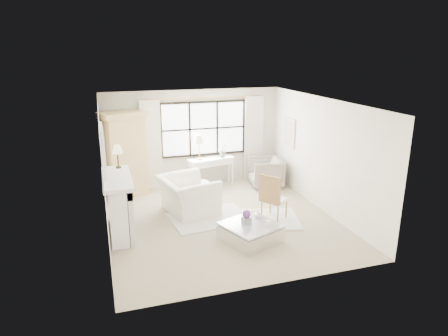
% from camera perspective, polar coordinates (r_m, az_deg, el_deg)
% --- Properties ---
extents(floor, '(5.50, 5.50, 0.00)m').
position_cam_1_polar(floor, '(9.24, -0.32, -7.42)').
color(floor, tan).
rests_on(floor, ground).
extents(ceiling, '(5.50, 5.50, 0.00)m').
position_cam_1_polar(ceiling, '(8.50, -0.35, 9.43)').
color(ceiling, white).
rests_on(ceiling, ground).
extents(wall_back, '(5.00, 0.00, 5.00)m').
position_cam_1_polar(wall_back, '(11.35, -4.42, 4.32)').
color(wall_back, beige).
rests_on(wall_back, ground).
extents(wall_front, '(5.00, 0.00, 5.00)m').
position_cam_1_polar(wall_front, '(6.34, 7.01, -5.94)').
color(wall_front, white).
rests_on(wall_front, ground).
extents(wall_left, '(0.00, 5.50, 5.50)m').
position_cam_1_polar(wall_left, '(8.42, -16.82, -0.78)').
color(wall_left, white).
rests_on(wall_left, ground).
extents(wall_right, '(0.00, 5.50, 5.50)m').
position_cam_1_polar(wall_right, '(9.78, 13.83, 1.85)').
color(wall_right, white).
rests_on(wall_right, ground).
extents(window_pane, '(2.40, 0.02, 1.50)m').
position_cam_1_polar(window_pane, '(11.35, -2.94, 5.64)').
color(window_pane, white).
rests_on(window_pane, wall_back).
extents(window_frame, '(2.50, 0.04, 1.50)m').
position_cam_1_polar(window_frame, '(11.34, -2.93, 5.63)').
color(window_frame, black).
rests_on(window_frame, wall_back).
extents(curtain_rod, '(3.30, 0.04, 0.04)m').
position_cam_1_polar(curtain_rod, '(11.16, -2.93, 9.97)').
color(curtain_rod, '#B0813D').
rests_on(curtain_rod, wall_back).
extents(curtain_left, '(0.55, 0.10, 2.47)m').
position_cam_1_polar(curtain_left, '(11.08, -10.34, 3.18)').
color(curtain_left, beige).
rests_on(curtain_left, ground).
extents(curtain_right, '(0.55, 0.10, 2.47)m').
position_cam_1_polar(curtain_right, '(11.81, 4.27, 4.24)').
color(curtain_right, beige).
rests_on(curtain_right, ground).
extents(fireplace, '(0.58, 1.66, 1.26)m').
position_cam_1_polar(fireplace, '(8.65, -14.94, -5.09)').
color(fireplace, silver).
rests_on(fireplace, ground).
extents(mirror_frame, '(0.05, 1.15, 0.95)m').
position_cam_1_polar(mirror_frame, '(8.29, -16.90, 2.47)').
color(mirror_frame, silver).
rests_on(mirror_frame, wall_left).
extents(mirror_glass, '(0.02, 1.00, 0.80)m').
position_cam_1_polar(mirror_glass, '(8.29, -16.69, 2.48)').
color(mirror_glass, silver).
rests_on(mirror_glass, wall_left).
extents(art_frame, '(0.04, 0.62, 0.82)m').
position_cam_1_polar(art_frame, '(11.17, 9.31, 4.99)').
color(art_frame, silver).
rests_on(art_frame, wall_right).
extents(art_canvas, '(0.01, 0.52, 0.72)m').
position_cam_1_polar(art_canvas, '(11.16, 9.22, 4.99)').
color(art_canvas, '#C3B497').
rests_on(art_canvas, wall_right).
extents(mantel_lamp, '(0.22, 0.22, 0.51)m').
position_cam_1_polar(mantel_lamp, '(8.96, -15.01, 2.43)').
color(mantel_lamp, black).
rests_on(mantel_lamp, fireplace).
extents(armoire, '(1.30, 1.06, 2.24)m').
position_cam_1_polar(armoire, '(10.74, -13.98, 2.00)').
color(armoire, tan).
rests_on(armoire, floor).
extents(console_table, '(1.37, 0.72, 0.80)m').
position_cam_1_polar(console_table, '(11.39, -1.87, -0.53)').
color(console_table, white).
rests_on(console_table, floor).
extents(console_lamp, '(0.28, 0.28, 0.69)m').
position_cam_1_polar(console_lamp, '(11.05, -3.59, 4.04)').
color(console_lamp, '#A77B3A').
rests_on(console_lamp, console_table).
extents(orchid_plant, '(0.29, 0.27, 0.43)m').
position_cam_1_polar(orchid_plant, '(11.34, -0.12, 2.61)').
color(orchid_plant, '#627D53').
rests_on(orchid_plant, console_table).
extents(side_table, '(0.40, 0.40, 0.51)m').
position_cam_1_polar(side_table, '(10.28, -3.28, -2.90)').
color(side_table, white).
rests_on(side_table, floor).
extents(rug_left, '(1.90, 1.44, 0.03)m').
position_cam_1_polar(rug_left, '(9.32, -2.05, -7.11)').
color(rug_left, silver).
rests_on(rug_left, floor).
extents(rug_right, '(1.90, 1.60, 0.03)m').
position_cam_1_polar(rug_right, '(9.28, 5.47, -7.29)').
color(rug_right, silver).
rests_on(rug_right, floor).
extents(club_armchair, '(1.44, 1.56, 0.87)m').
position_cam_1_polar(club_armchair, '(9.52, -5.18, -3.91)').
color(club_armchair, white).
rests_on(club_armchair, floor).
extents(wingback_chair, '(1.02, 1.00, 0.81)m').
position_cam_1_polar(wingback_chair, '(11.38, 6.00, -0.62)').
color(wingback_chair, gray).
rests_on(wingback_chair, floor).
extents(french_chair, '(0.67, 0.67, 1.08)m').
position_cam_1_polar(french_chair, '(9.24, 7.09, -5.47)').
color(french_chair, '#A57A45').
rests_on(french_chair, floor).
extents(coffee_table, '(1.29, 1.29, 0.38)m').
position_cam_1_polar(coffee_table, '(8.24, 3.77, -9.20)').
color(coffee_table, silver).
rests_on(coffee_table, floor).
extents(planter_box, '(0.17, 0.17, 0.12)m').
position_cam_1_polar(planter_box, '(8.14, 3.22, -7.50)').
color(planter_box, slate).
rests_on(planter_box, coffee_table).
extents(planter_flowers, '(0.16, 0.16, 0.16)m').
position_cam_1_polar(planter_flowers, '(8.09, 3.24, -6.57)').
color(planter_flowers, '#67327E').
rests_on(planter_flowers, planter_box).
extents(pillar_candle, '(0.09, 0.09, 0.12)m').
position_cam_1_polar(pillar_candle, '(8.06, 6.34, -7.87)').
color(pillar_candle, silver).
rests_on(pillar_candle, coffee_table).
extents(coffee_vase, '(0.18, 0.18, 0.16)m').
position_cam_1_polar(coffee_vase, '(8.41, 4.80, -6.58)').
color(coffee_vase, silver).
rests_on(coffee_vase, coffee_table).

